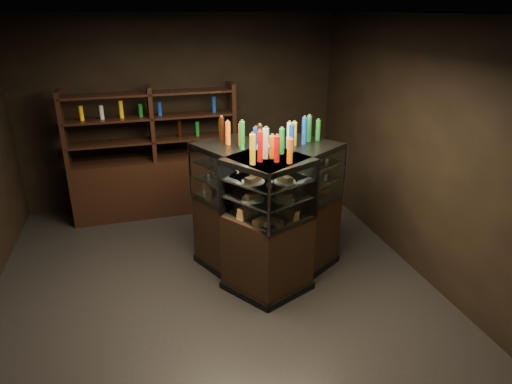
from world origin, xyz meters
TOP-DOWN VIEW (x-y plane):
  - ground at (0.00, 0.00)m, footprint 5.00×5.00m
  - room_shell at (0.00, 0.00)m, footprint 5.02×5.02m
  - display_case at (0.67, -0.14)m, footprint 1.83×1.64m
  - food_display at (0.67, -0.14)m, footprint 1.36×1.28m
  - bottles_top at (0.67, -0.13)m, footprint 1.19×1.14m
  - potted_conifer at (1.68, 0.71)m, footprint 0.35×0.35m
  - back_shelving at (-0.50, 2.05)m, footprint 2.53×0.51m

SIDE VIEW (x-z plane):
  - ground at x=0.00m, z-range 0.00..0.00m
  - potted_conifer at x=1.68m, z-range 0.05..0.81m
  - display_case at x=0.67m, z-range -0.27..1.33m
  - back_shelving at x=-0.50m, z-range -0.40..1.60m
  - food_display at x=0.67m, z-range 0.96..1.45m
  - bottles_top at x=0.67m, z-range 1.58..1.88m
  - room_shell at x=0.00m, z-range 0.44..3.45m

